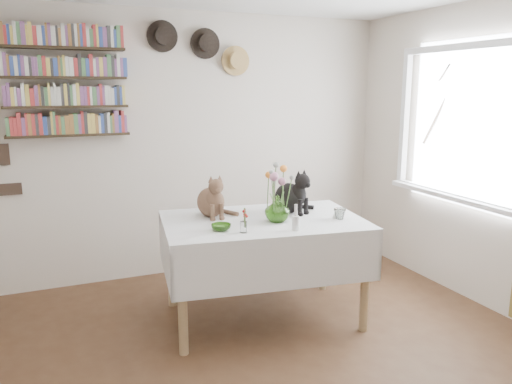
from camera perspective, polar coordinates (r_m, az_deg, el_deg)
name	(u,v)px	position (r m, az deg, el deg)	size (l,w,h in m)	color
room	(300,188)	(2.79, 5.07, 0.47)	(4.08, 4.58, 2.58)	brown
window	(462,136)	(4.59, 22.48, 5.93)	(0.12, 1.52, 1.32)	white
dining_table	(263,244)	(3.89, 0.79, -5.96)	(1.63, 1.17, 0.81)	white
tabby_cat	(211,194)	(3.90, -5.21, -0.27)	(0.23, 0.30, 0.35)	brown
black_cat	(289,190)	(4.02, 3.81, 0.24)	(0.24, 0.31, 0.36)	black
flower_vase	(277,209)	(3.74, 2.45, -1.95)	(0.19, 0.19, 0.20)	#6CB13D
green_bowl	(221,227)	(3.54, -4.00, -4.04)	(0.14, 0.14, 0.04)	#6CB13D
drinking_glass	(340,214)	(3.87, 9.56, -2.47)	(0.09, 0.09, 0.09)	white
candlestick	(296,222)	(3.53, 4.55, -3.41)	(0.05, 0.05, 0.19)	white
berry_jar	(243,220)	(3.46, -1.45, -3.26)	(0.05, 0.05, 0.20)	white
porcelain_figurine	(335,214)	(3.89, 9.03, -2.46)	(0.04, 0.04, 0.08)	white
flower_bouquet	(277,177)	(3.70, 2.43, 1.72)	(0.17, 0.13, 0.39)	#4C7233
bookshelf_unit	(65,82)	(4.58, -20.97, 11.63)	(1.00, 0.16, 0.91)	black
wall_hats	(202,47)	(4.83, -6.13, 16.16)	(0.98, 0.09, 0.48)	black
wall_art_plaques	(5,169)	(4.71, -26.80, 2.35)	(0.21, 0.02, 0.44)	#38281E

